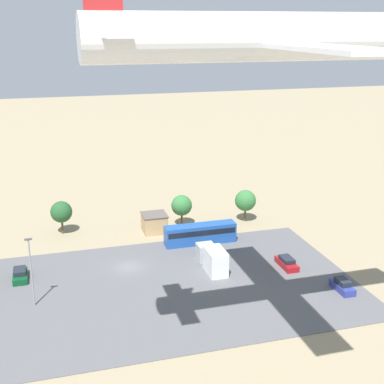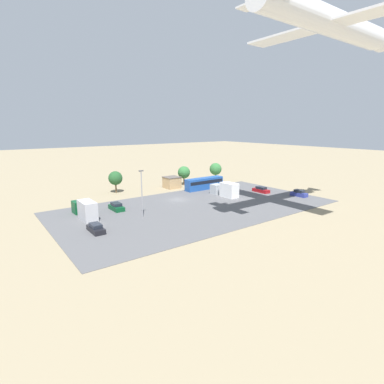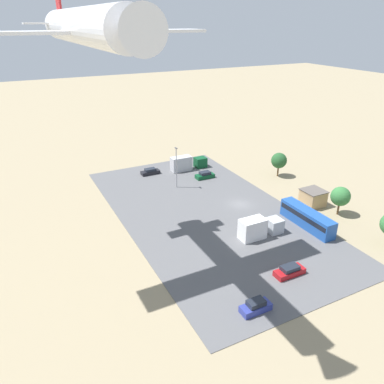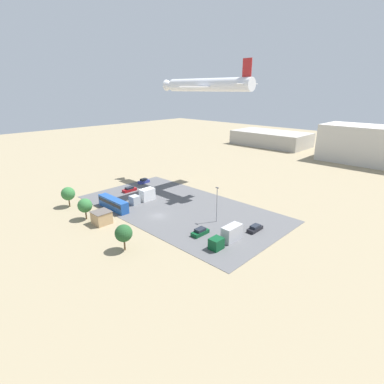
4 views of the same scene
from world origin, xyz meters
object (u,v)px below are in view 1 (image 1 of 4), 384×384
Objects in this scene: parked_car_3 at (287,263)px; parked_truck_0 at (213,259)px; shed_building at (154,223)px; airplane at (295,37)px; parked_car_0 at (20,275)px; bus at (200,233)px; parked_car_1 at (342,286)px.

parked_car_3 is 0.58× the size of parked_truck_0.
shed_building is 0.90× the size of parked_car_3.
parked_car_0 is at bearing -139.05° from airplane.
parked_car_0 is (21.96, 12.58, -0.89)m from shed_building.
bus is 1.44× the size of parked_truck_0.
bus is 15.51m from parked_car_3.
parked_car_3 is at bearing -9.91° from parked_car_0.
parked_car_1 is at bearing -20.32° from parked_car_0.
parked_car_0 is at bearing -20.32° from parked_car_1.
airplane reaches higher than bus.
parked_truck_0 reaches higher than parked_car_3.
shed_building is at bearing -139.54° from bus.
parked_car_1 is 0.88× the size of parked_car_3.
shed_building is 24.85m from parked_car_3.
parked_car_1 is at bearing 33.13° from bus.
bus is 2.64× the size of parked_car_0.
shed_building reaches higher than parked_car_0.
parked_truck_0 is 40.39m from airplane.
parked_car_1 is at bearing -37.09° from parked_truck_0.
parked_truck_0 reaches higher than parked_car_0.
parked_car_0 is at bearing 170.91° from parked_truck_0.
parked_truck_0 is (-5.02, 16.90, 0.10)m from shed_building.
parked_truck_0 is at bearing -9.09° from parked_car_0.
parked_truck_0 is (1.06, 9.78, -0.09)m from bus.
parked_car_1 is 0.11× the size of airplane.
bus is at bearing 83.79° from parked_truck_0.
shed_building is at bearing 29.81° from parked_car_0.
shed_building is 17.63m from parked_truck_0.
parked_car_1 is (-19.71, 28.02, -0.84)m from shed_building.
shed_building reaches higher than parked_car_3.
parked_car_3 is (3.93, -8.84, -0.07)m from parked_car_1.
shed_building is 52.79m from airplane.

